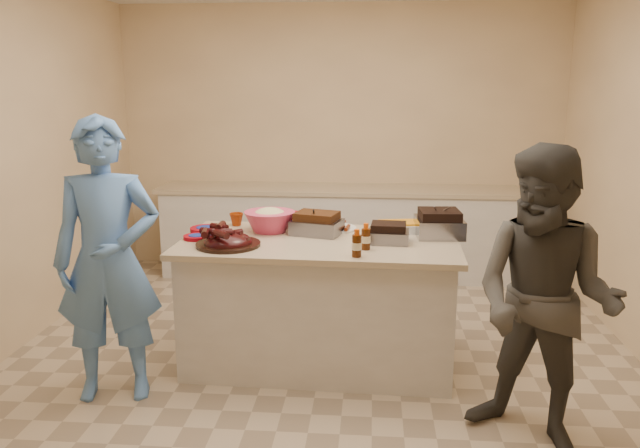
# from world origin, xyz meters

# --- Properties ---
(room) EXTENTS (4.50, 5.00, 2.70)m
(room) POSITION_xyz_m (0.00, 0.00, 0.00)
(room) COLOR beige
(room) RESTS_ON ground
(back_counter) EXTENTS (3.60, 0.64, 0.90)m
(back_counter) POSITION_xyz_m (0.00, 2.20, 0.45)
(back_counter) COLOR silver
(back_counter) RESTS_ON ground
(island) EXTENTS (1.90, 1.05, 0.89)m
(island) POSITION_xyz_m (-0.01, 0.13, 0.00)
(island) COLOR silver
(island) RESTS_ON ground
(rib_platter) EXTENTS (0.47, 0.47, 0.17)m
(rib_platter) POSITION_xyz_m (-0.59, -0.07, 0.89)
(rib_platter) COLOR #390A0B
(rib_platter) RESTS_ON island
(pulled_pork_tray) EXTENTS (0.39, 0.33, 0.10)m
(pulled_pork_tray) POSITION_xyz_m (-0.04, 0.30, 0.89)
(pulled_pork_tray) COLOR #47230F
(pulled_pork_tray) RESTS_ON island
(brisket_tray) EXTENTS (0.28, 0.24, 0.08)m
(brisket_tray) POSITION_xyz_m (0.45, 0.11, 0.89)
(brisket_tray) COLOR black
(brisket_tray) RESTS_ON island
(roasting_pan) EXTENTS (0.34, 0.34, 0.13)m
(roasting_pan) POSITION_xyz_m (0.80, 0.31, 0.89)
(roasting_pan) COLOR gray
(roasting_pan) RESTS_ON island
(coleslaw_bowl) EXTENTS (0.37, 0.37, 0.25)m
(coleslaw_bowl) POSITION_xyz_m (-0.39, 0.35, 0.89)
(coleslaw_bowl) COLOR #D03960
(coleslaw_bowl) RESTS_ON island
(sausage_plate) EXTENTS (0.36, 0.36, 0.05)m
(sausage_plate) POSITION_xyz_m (0.08, 0.46, 0.89)
(sausage_plate) COLOR silver
(sausage_plate) RESTS_ON island
(mac_cheese_dish) EXTENTS (0.33, 0.27, 0.08)m
(mac_cheese_dish) POSITION_xyz_m (0.53, 0.42, 0.89)
(mac_cheese_dish) COLOR orange
(mac_cheese_dish) RESTS_ON island
(bbq_bottle_a) EXTENTS (0.06, 0.06, 0.17)m
(bbq_bottle_a) POSITION_xyz_m (0.25, -0.26, 0.89)
(bbq_bottle_a) COLOR #3C1905
(bbq_bottle_a) RESTS_ON island
(bbq_bottle_b) EXTENTS (0.06, 0.06, 0.17)m
(bbq_bottle_b) POSITION_xyz_m (0.30, -0.09, 0.89)
(bbq_bottle_b) COLOR #3C1905
(bbq_bottle_b) RESTS_ON island
(mustard_bottle) EXTENTS (0.05, 0.05, 0.12)m
(mustard_bottle) POSITION_xyz_m (-0.11, 0.37, 0.89)
(mustard_bottle) COLOR #DFB500
(mustard_bottle) RESTS_ON island
(sauce_bowl) EXTENTS (0.14, 0.05, 0.14)m
(sauce_bowl) POSITION_xyz_m (-0.09, 0.36, 0.89)
(sauce_bowl) COLOR silver
(sauce_bowl) RESTS_ON island
(plate_stack_large) EXTENTS (0.24, 0.24, 0.03)m
(plate_stack_large) POSITION_xyz_m (-0.84, 0.32, 0.89)
(plate_stack_large) COLOR maroon
(plate_stack_large) RESTS_ON island
(plate_stack_small) EXTENTS (0.18, 0.18, 0.02)m
(plate_stack_small) POSITION_xyz_m (-0.85, 0.09, 0.89)
(plate_stack_small) COLOR maroon
(plate_stack_small) RESTS_ON island
(plastic_cup) EXTENTS (0.11, 0.10, 0.10)m
(plastic_cup) POSITION_xyz_m (-0.66, 0.51, 0.89)
(plastic_cup) COLOR #852B06
(plastic_cup) RESTS_ON island
(basket_stack) EXTENTS (0.21, 0.16, 0.10)m
(basket_stack) POSITION_xyz_m (-0.18, 0.53, 0.89)
(basket_stack) COLOR maroon
(basket_stack) RESTS_ON island
(guest_blue) EXTENTS (1.00, 1.85, 0.42)m
(guest_blue) POSITION_xyz_m (-1.25, -0.44, 0.00)
(guest_blue) COLOR #578BD7
(guest_blue) RESTS_ON ground
(guest_gray) EXTENTS (1.58, 1.79, 0.62)m
(guest_gray) POSITION_xyz_m (1.24, -0.79, 0.00)
(guest_gray) COLOR #484540
(guest_gray) RESTS_ON ground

